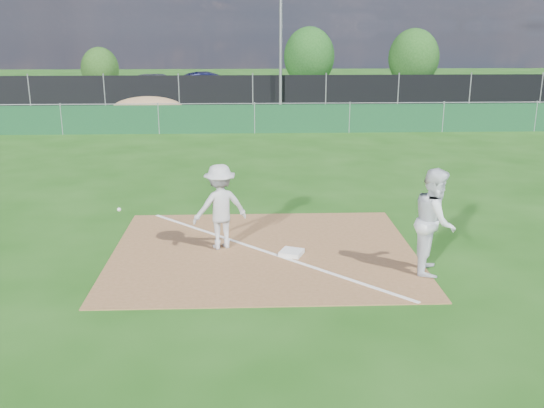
{
  "coord_description": "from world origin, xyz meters",
  "views": [
    {
      "loc": [
        -0.29,
        -10.35,
        4.34
      ],
      "look_at": [
        0.17,
        1.0,
        1.0
      ],
      "focal_mm": 40.0,
      "sensor_mm": 36.0,
      "label": 1
    }
  ],
  "objects_px": {
    "light_pole": "(281,33)",
    "runner": "(435,221)",
    "car_left": "(160,85)",
    "tree_left": "(100,69)",
    "first_base": "(292,253)",
    "play_at_first": "(220,207)",
    "tree_right": "(414,58)",
    "car_right": "(354,87)",
    "tree_mid": "(309,57)",
    "car_mid": "(211,86)"
  },
  "relations": [
    {
      "from": "light_pole",
      "to": "runner",
      "type": "xyz_separation_m",
      "value": [
        1.57,
        -22.79,
        -3.03
      ]
    },
    {
      "from": "car_left",
      "to": "tree_left",
      "type": "height_order",
      "value": "tree_left"
    },
    {
      "from": "first_base",
      "to": "runner",
      "type": "distance_m",
      "value": 2.82
    },
    {
      "from": "play_at_first",
      "to": "tree_right",
      "type": "relative_size",
      "value": 0.64
    },
    {
      "from": "runner",
      "to": "car_right",
      "type": "height_order",
      "value": "runner"
    },
    {
      "from": "light_pole",
      "to": "tree_mid",
      "type": "relative_size",
      "value": 1.85
    },
    {
      "from": "light_pole",
      "to": "tree_left",
      "type": "distance_m",
      "value": 15.41
    },
    {
      "from": "tree_left",
      "to": "tree_right",
      "type": "relative_size",
      "value": 0.71
    },
    {
      "from": "first_base",
      "to": "play_at_first",
      "type": "bearing_deg",
      "value": 161.04
    },
    {
      "from": "tree_left",
      "to": "tree_right",
      "type": "bearing_deg",
      "value": 3.21
    },
    {
      "from": "runner",
      "to": "tree_left",
      "type": "xyz_separation_m",
      "value": [
        -13.39,
        32.36,
        0.57
      ]
    },
    {
      "from": "tree_left",
      "to": "tree_right",
      "type": "height_order",
      "value": "tree_right"
    },
    {
      "from": "car_left",
      "to": "tree_right",
      "type": "distance_m",
      "value": 18.21
    },
    {
      "from": "first_base",
      "to": "tree_mid",
      "type": "bearing_deg",
      "value": 83.8
    },
    {
      "from": "light_pole",
      "to": "tree_right",
      "type": "distance_m",
      "value": 14.88
    },
    {
      "from": "car_right",
      "to": "tree_mid",
      "type": "distance_m",
      "value": 6.81
    },
    {
      "from": "car_mid",
      "to": "tree_right",
      "type": "bearing_deg",
      "value": -76.04
    },
    {
      "from": "runner",
      "to": "car_mid",
      "type": "bearing_deg",
      "value": 27.55
    },
    {
      "from": "car_right",
      "to": "light_pole",
      "type": "bearing_deg",
      "value": 135.86
    },
    {
      "from": "car_left",
      "to": "car_mid",
      "type": "height_order",
      "value": "car_mid"
    },
    {
      "from": "runner",
      "to": "tree_right",
      "type": "xyz_separation_m",
      "value": [
        8.51,
        33.59,
        1.2
      ]
    },
    {
      "from": "car_mid",
      "to": "car_right",
      "type": "xyz_separation_m",
      "value": [
        8.95,
        0.78,
        -0.18
      ]
    },
    {
      "from": "light_pole",
      "to": "tree_left",
      "type": "xyz_separation_m",
      "value": [
        -11.83,
        9.57,
        -2.46
      ]
    },
    {
      "from": "first_base",
      "to": "tree_left",
      "type": "distance_m",
      "value": 33.34
    },
    {
      "from": "runner",
      "to": "car_right",
      "type": "relative_size",
      "value": 0.44
    },
    {
      "from": "tree_mid",
      "to": "tree_left",
      "type": "bearing_deg",
      "value": -171.66
    },
    {
      "from": "car_right",
      "to": "runner",
      "type": "bearing_deg",
      "value": 171.13
    },
    {
      "from": "car_mid",
      "to": "car_right",
      "type": "height_order",
      "value": "car_mid"
    },
    {
      "from": "car_left",
      "to": "tree_mid",
      "type": "distance_m",
      "value": 11.9
    },
    {
      "from": "car_left",
      "to": "car_right",
      "type": "relative_size",
      "value": 1.09
    },
    {
      "from": "tree_mid",
      "to": "first_base",
      "type": "bearing_deg",
      "value": -96.2
    },
    {
      "from": "runner",
      "to": "car_mid",
      "type": "xyz_separation_m",
      "value": [
        -5.6,
        27.48,
        -0.14
      ]
    },
    {
      "from": "play_at_first",
      "to": "runner",
      "type": "height_order",
      "value": "runner"
    },
    {
      "from": "car_right",
      "to": "tree_left",
      "type": "distance_m",
      "value": 17.27
    },
    {
      "from": "car_left",
      "to": "first_base",
      "type": "bearing_deg",
      "value": -177.09
    },
    {
      "from": "car_mid",
      "to": "tree_mid",
      "type": "bearing_deg",
      "value": -53.28
    },
    {
      "from": "car_mid",
      "to": "car_left",
      "type": "bearing_deg",
      "value": 69.91
    },
    {
      "from": "light_pole",
      "to": "play_at_first",
      "type": "xyz_separation_m",
      "value": [
        -2.36,
        -21.44,
        -3.12
      ]
    },
    {
      "from": "car_mid",
      "to": "car_right",
      "type": "bearing_deg",
      "value": -94.51
    },
    {
      "from": "car_left",
      "to": "car_right",
      "type": "height_order",
      "value": "car_left"
    },
    {
      "from": "play_at_first",
      "to": "car_right",
      "type": "bearing_deg",
      "value": 74.85
    },
    {
      "from": "tree_left",
      "to": "play_at_first",
      "type": "bearing_deg",
      "value": -73.02
    },
    {
      "from": "first_base",
      "to": "tree_mid",
      "type": "xyz_separation_m",
      "value": [
        3.65,
        33.62,
        2.17
      ]
    },
    {
      "from": "first_base",
      "to": "car_left",
      "type": "bearing_deg",
      "value": 102.98
    },
    {
      "from": "light_pole",
      "to": "runner",
      "type": "height_order",
      "value": "light_pole"
    },
    {
      "from": "light_pole",
      "to": "first_base",
      "type": "xyz_separation_m",
      "value": [
        -0.95,
        -21.92,
        -3.94
      ]
    },
    {
      "from": "car_right",
      "to": "tree_mid",
      "type": "relative_size",
      "value": 1.01
    },
    {
      "from": "first_base",
      "to": "play_at_first",
      "type": "relative_size",
      "value": 0.15
    },
    {
      "from": "light_pole",
      "to": "tree_left",
      "type": "relative_size",
      "value": 2.67
    },
    {
      "from": "tree_left",
      "to": "tree_right",
      "type": "xyz_separation_m",
      "value": [
        21.9,
        1.23,
        0.63
      ]
    }
  ]
}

